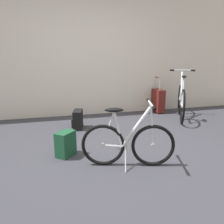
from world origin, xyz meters
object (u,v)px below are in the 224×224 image
(backpack_on_floor, at_px, (78,120))
(handbag_on_floor, at_px, (65,144))
(folding_bike_foreground, at_px, (128,142))
(display_bike_left, at_px, (181,101))
(rolling_suitcase, at_px, (158,100))

(backpack_on_floor, bearing_deg, handbag_on_floor, -104.45)
(folding_bike_foreground, xyz_separation_m, display_bike_left, (1.77, 1.71, 0.08))
(backpack_on_floor, relative_size, handbag_on_floor, 1.07)
(handbag_on_floor, bearing_deg, rolling_suitcase, 39.35)
(folding_bike_foreground, relative_size, display_bike_left, 0.83)
(rolling_suitcase, distance_m, handbag_on_floor, 2.91)
(handbag_on_floor, bearing_deg, display_bike_left, 26.59)
(display_bike_left, xyz_separation_m, backpack_on_floor, (-2.19, -0.13, -0.21))
(display_bike_left, height_order, handbag_on_floor, display_bike_left)
(handbag_on_floor, bearing_deg, backpack_on_floor, 75.55)
(rolling_suitcase, bearing_deg, folding_bike_foreground, -123.55)
(folding_bike_foreground, relative_size, handbag_on_floor, 3.23)
(folding_bike_foreground, xyz_separation_m, handbag_on_floor, (-0.71, 0.47, -0.14))
(backpack_on_floor, distance_m, handbag_on_floor, 1.15)
(folding_bike_foreground, xyz_separation_m, rolling_suitcase, (1.53, 2.31, -0.02))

